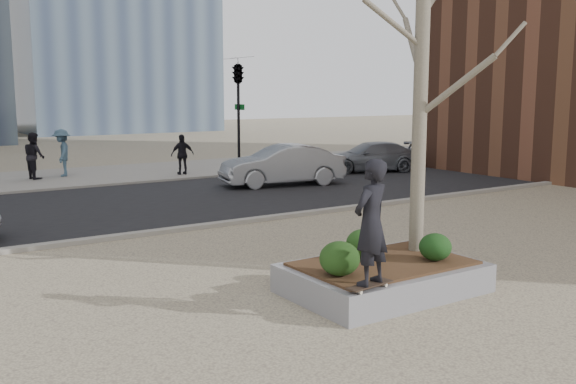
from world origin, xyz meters
TOP-DOWN VIEW (x-y plane):
  - ground at (0.00, 0.00)m, footprint 120.00×120.00m
  - street at (0.00, 10.00)m, footprint 60.00×8.00m
  - far_sidewalk at (0.00, 17.00)m, footprint 60.00×6.00m
  - planter at (1.00, 0.00)m, footprint 3.00×2.00m
  - planter_mulch at (1.00, 0.00)m, footprint 2.70×1.70m
  - sycamore_tree at (2.00, 0.30)m, footprint 2.80×2.80m
  - shrub_left at (-0.05, -0.21)m, footprint 0.60×0.60m
  - shrub_middle at (0.92, 0.42)m, footprint 0.54×0.54m
  - shrub_right at (1.75, -0.38)m, footprint 0.52×0.52m
  - skateboard at (-0.04, -0.88)m, footprint 0.80×0.30m
  - skateboarder at (-0.04, -0.88)m, footprint 0.73×0.59m
  - car_silver at (6.10, 10.85)m, footprint 4.40×2.32m
  - car_third at (11.13, 12.14)m, footprint 4.37×2.90m
  - pedestrian_a at (-0.63, 17.14)m, footprint 0.80×0.94m
  - pedestrian_b at (0.42, 17.33)m, footprint 0.97×1.29m
  - pedestrian_c at (4.43, 15.34)m, footprint 0.94×0.47m
  - traffic_light_far at (6.50, 14.60)m, footprint 0.60×2.48m

SIDE VIEW (x-z plane):
  - ground at x=0.00m, z-range 0.00..0.00m
  - street at x=0.00m, z-range 0.00..0.02m
  - far_sidewalk at x=0.00m, z-range 0.00..0.02m
  - planter at x=1.00m, z-range 0.00..0.45m
  - planter_mulch at x=1.00m, z-range 0.45..0.49m
  - skateboard at x=-0.04m, z-range 0.45..0.53m
  - car_third at x=11.13m, z-range 0.02..1.20m
  - car_silver at x=6.10m, z-range 0.02..1.40m
  - shrub_right at x=1.75m, z-range 0.49..0.93m
  - shrub_middle at x=0.92m, z-range 0.49..0.95m
  - shrub_left at x=-0.05m, z-range 0.49..1.00m
  - pedestrian_c at x=4.43m, z-range 0.02..1.57m
  - pedestrian_a at x=-0.63m, z-range 0.02..1.73m
  - pedestrian_b at x=0.42m, z-range 0.02..1.81m
  - skateboarder at x=-0.04m, z-range 0.52..2.27m
  - traffic_light_far at x=6.50m, z-range 0.00..4.50m
  - sycamore_tree at x=2.00m, z-range 0.49..7.09m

